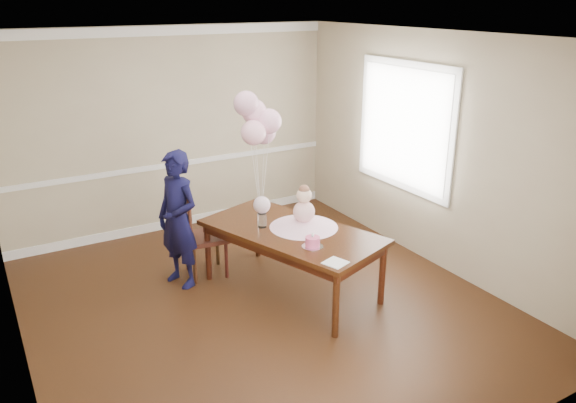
{
  "coord_description": "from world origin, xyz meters",
  "views": [
    {
      "loc": [
        -2.35,
        -4.56,
        3.03
      ],
      "look_at": [
        0.37,
        0.11,
        1.05
      ],
      "focal_mm": 35.0,
      "sensor_mm": 36.0,
      "label": 1
    }
  ],
  "objects_px": {
    "dining_table_top": "(292,232)",
    "woman": "(178,220)",
    "dining_chair_seat": "(206,237)",
    "birthday_cake": "(313,242)"
  },
  "relations": [
    {
      "from": "woman",
      "to": "dining_chair_seat",
      "type": "bearing_deg",
      "value": 81.38
    },
    {
      "from": "dining_table_top",
      "to": "dining_chair_seat",
      "type": "bearing_deg",
      "value": 108.18
    },
    {
      "from": "dining_table_top",
      "to": "dining_chair_seat",
      "type": "xyz_separation_m",
      "value": [
        -0.64,
        0.84,
        -0.24
      ]
    },
    {
      "from": "dining_chair_seat",
      "to": "woman",
      "type": "bearing_deg",
      "value": -160.7
    },
    {
      "from": "dining_table_top",
      "to": "woman",
      "type": "height_order",
      "value": "woman"
    },
    {
      "from": "birthday_cake",
      "to": "woman",
      "type": "height_order",
      "value": "woman"
    },
    {
      "from": "dining_table_top",
      "to": "birthday_cake",
      "type": "distance_m",
      "value": 0.48
    },
    {
      "from": "dining_table_top",
      "to": "woman",
      "type": "relative_size",
      "value": 1.26
    },
    {
      "from": "dining_chair_seat",
      "to": "woman",
      "type": "height_order",
      "value": "woman"
    },
    {
      "from": "dining_chair_seat",
      "to": "woman",
      "type": "xyz_separation_m",
      "value": [
        -0.33,
        -0.07,
        0.31
      ]
    }
  ]
}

